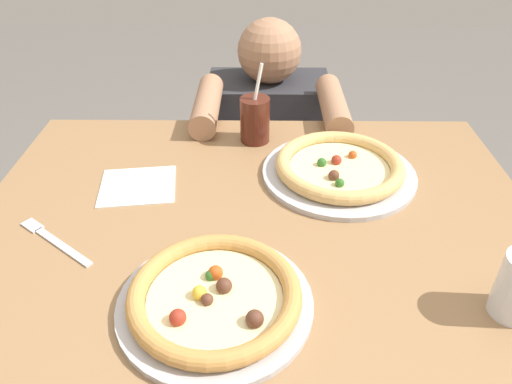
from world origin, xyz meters
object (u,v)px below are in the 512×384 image
fork (53,240)px  diner_seated (268,171)px  pizza_near (215,297)px  drink_cup_colored (255,120)px  pizza_far (339,168)px

fork → diner_seated: 0.91m
pizza_near → fork: pizza_near is taller
fork → drink_cup_colored: bearing=46.4°
pizza_far → fork: bearing=-157.9°
pizza_near → drink_cup_colored: bearing=84.1°
pizza_near → drink_cup_colored: 0.55m
pizza_near → pizza_far: pizza_near is taller
pizza_near → fork: (-0.32, 0.16, -0.02)m
diner_seated → pizza_far: bearing=-73.8°
pizza_far → fork: (-0.56, -0.23, -0.02)m
pizza_far → diner_seated: diner_seated is taller
pizza_near → pizza_far: size_ratio=0.91×
fork → pizza_near: bearing=-26.3°
pizza_far → drink_cup_colored: (-0.19, 0.16, 0.04)m
drink_cup_colored → diner_seated: bearing=83.6°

